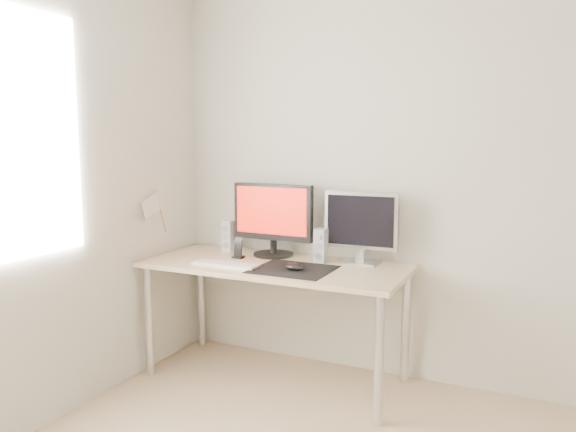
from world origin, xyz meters
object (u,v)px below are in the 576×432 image
(speaker_left, at_px, (229,236))
(speaker_right, at_px, (321,246))
(second_monitor, at_px, (361,224))
(keyboard, at_px, (226,264))
(mouse, at_px, (294,267))
(main_monitor, at_px, (273,217))
(phone_dock, at_px, (238,252))
(desk, at_px, (275,276))

(speaker_left, relative_size, speaker_right, 1.00)
(second_monitor, distance_m, keyboard, 0.84)
(mouse, height_order, keyboard, mouse)
(main_monitor, distance_m, phone_dock, 0.32)
(second_monitor, height_order, keyboard, second_monitor)
(desk, xyz_separation_m, phone_dock, (-0.28, 0.04, 0.11))
(main_monitor, bearing_deg, keyboard, -108.99)
(speaker_right, bearing_deg, main_monitor, 171.82)
(second_monitor, bearing_deg, desk, -155.80)
(second_monitor, bearing_deg, speaker_right, -163.21)
(main_monitor, bearing_deg, desk, -59.65)
(phone_dock, bearing_deg, main_monitor, 42.81)
(mouse, height_order, speaker_right, speaker_right)
(main_monitor, distance_m, speaker_left, 0.36)
(speaker_left, height_order, speaker_right, same)
(mouse, distance_m, second_monitor, 0.50)
(main_monitor, bearing_deg, phone_dock, -137.19)
(desk, relative_size, phone_dock, 13.31)
(keyboard, bearing_deg, main_monitor, 71.01)
(second_monitor, xyz_separation_m, keyboard, (-0.71, -0.39, -0.23))
(speaker_left, height_order, phone_dock, speaker_left)
(desk, bearing_deg, speaker_right, 30.60)
(speaker_left, relative_size, phone_dock, 1.74)
(mouse, relative_size, speaker_left, 0.55)
(keyboard, bearing_deg, speaker_left, 118.96)
(mouse, distance_m, main_monitor, 0.50)
(main_monitor, bearing_deg, mouse, -47.34)
(desk, xyz_separation_m, speaker_left, (-0.45, 0.19, 0.18))
(second_monitor, xyz_separation_m, speaker_left, (-0.92, -0.02, -0.14))
(speaker_right, relative_size, phone_dock, 1.74)
(speaker_right, bearing_deg, desk, -149.40)
(mouse, relative_size, second_monitor, 0.25)
(desk, height_order, second_monitor, second_monitor)
(speaker_left, bearing_deg, second_monitor, 1.10)
(main_monitor, distance_m, second_monitor, 0.58)
(desk, distance_m, main_monitor, 0.40)
(keyboard, bearing_deg, desk, 36.44)
(main_monitor, xyz_separation_m, keyboard, (-0.13, -0.37, -0.25))
(desk, bearing_deg, phone_dock, 172.54)
(main_monitor, height_order, keyboard, main_monitor)
(desk, relative_size, main_monitor, 2.90)
(desk, height_order, phone_dock, phone_dock)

